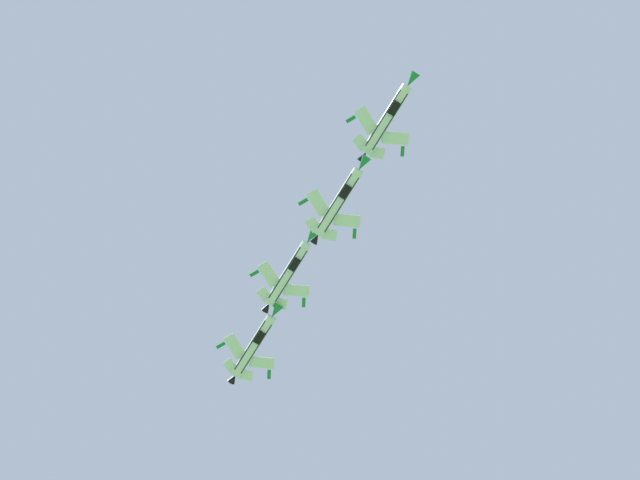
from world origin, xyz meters
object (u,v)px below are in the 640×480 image
object	(u,v)px
fighter_jet_left_outer	(254,345)
fighter_jet_lead	(387,118)
fighter_jet_right_wing	(289,272)
fighter_jet_left_wing	(339,201)

from	to	relation	value
fighter_jet_left_outer	fighter_jet_lead	bearing A→B (deg)	88.11
fighter_jet_lead	fighter_jet_right_wing	size ratio (longest dim) A/B	1.00
fighter_jet_lead	fighter_jet_left_outer	world-z (taller)	fighter_jet_left_outer
fighter_jet_left_outer	fighter_jet_right_wing	bearing A→B (deg)	83.79
fighter_jet_right_wing	fighter_jet_left_outer	world-z (taller)	fighter_jet_right_wing
fighter_jet_lead	fighter_jet_left_wing	bearing A→B (deg)	-90.73
fighter_jet_left_outer	fighter_jet_left_wing	bearing A→B (deg)	87.52
fighter_jet_left_wing	fighter_jet_right_wing	size ratio (longest dim) A/B	1.00
fighter_jet_lead	fighter_jet_left_wing	world-z (taller)	fighter_jet_lead
fighter_jet_left_wing	fighter_jet_left_outer	xyz separation A→B (m)	(0.94, 28.87, 3.69)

